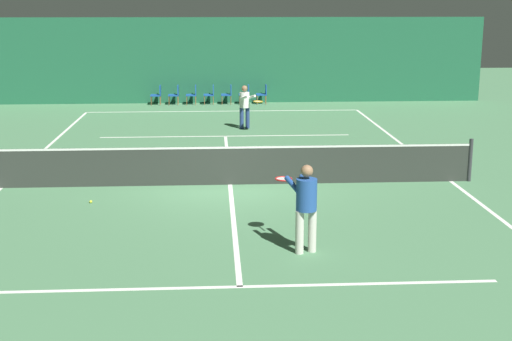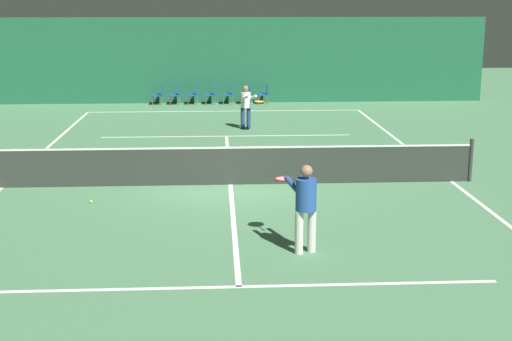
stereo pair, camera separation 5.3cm
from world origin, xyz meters
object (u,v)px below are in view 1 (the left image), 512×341
Objects in this scene: courtside_chair_3 at (211,93)px; courtside_chair_5 at (246,93)px; courtside_chair_4 at (228,93)px; courtside_chair_6 at (263,93)px; courtside_chair_2 at (193,93)px; player_far at (245,104)px; tennis_ball at (91,202)px; courtside_chair_1 at (175,94)px; tennis_net at (230,164)px; player_near at (305,201)px; courtside_chair_0 at (158,94)px.

courtside_chair_3 is 1.00× the size of courtside_chair_5.
courtside_chair_4 is 1.00× the size of courtside_chair_6.
player_far is at bearing 18.14° from courtside_chair_2.
courtside_chair_4 is at bearing 90.00° from courtside_chair_2.
tennis_ball is at bearing -17.73° from courtside_chair_6.
courtside_chair_4 is at bearing 77.56° from tennis_ball.
courtside_chair_3 is at bearing 90.00° from courtside_chair_1.
player_far is (0.72, 7.79, 0.37)m from tennis_net.
courtside_chair_4 is at bearing -90.00° from courtside_chair_6.
courtside_chair_1 is 12.73× the size of tennis_ball.
tennis_net is 3.48m from tennis_ball.
player_near is at bearing 7.57° from courtside_chair_2.
courtside_chair_1 is at bearing -90.00° from courtside_chair_2.
courtside_chair_1 is 2.28m from courtside_chair_4.
player_near is 1.91× the size of courtside_chair_0.
player_far is 1.80× the size of courtside_chair_4.
player_far reaches higher than tennis_net.
courtside_chair_0 is at bearing -90.00° from courtside_chair_1.
courtside_chair_1 is (-3.25, 18.72, -0.45)m from player_near.
courtside_chair_1 is (-2.75, 6.07, -0.40)m from player_far.
player_far is at bearing -2.72° from courtside_chair_5.
courtside_chair_6 reaches higher than tennis_ball.
courtside_chair_3 is at bearing -13.63° from player_near.
courtside_chair_5 is at bearing 150.81° from player_far.
courtside_chair_2 is (-2.49, 18.72, -0.45)m from player_near.
courtside_chair_1 and courtside_chair_3 have the same top height.
courtside_chair_2 is at bearing -90.00° from courtside_chair_6.
player_near is 19.14m from courtside_chair_0.
courtside_chair_2 is at bearing -11.34° from player_near.
courtside_chair_0 is at bearing 101.36° from tennis_net.
courtside_chair_5 is at bearing 85.84° from tennis_net.
courtside_chair_1 is 1.00× the size of courtside_chair_2.
player_near is 1.91× the size of courtside_chair_1.
courtside_chair_5 is at bearing -18.26° from player_near.
player_near reaches higher than courtside_chair_5.
courtside_chair_4 is (2.28, 0.00, 0.00)m from courtside_chair_1.
tennis_net reaches higher than courtside_chair_6.
courtside_chair_6 is at bearing 90.00° from courtside_chair_1.
courtside_chair_1 is at bearing -90.00° from courtside_chair_5.
tennis_net is 14.29× the size of courtside_chair_5.
courtside_chair_2 is 1.52m from courtside_chair_4.
courtside_chair_6 is at bearing 90.00° from courtside_chair_0.
courtside_chair_5 is at bearing -90.00° from courtside_chair_6.
courtside_chair_4 reaches higher than tennis_ball.
player_near is 19.00m from courtside_chair_1.
tennis_ball is at bearing -6.93° from courtside_chair_2.
tennis_ball is at bearing -155.09° from tennis_net.
tennis_net is 181.82× the size of tennis_ball.
courtside_chair_0 is 1.00× the size of courtside_chair_4.
player_near is 1.91× the size of courtside_chair_2.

